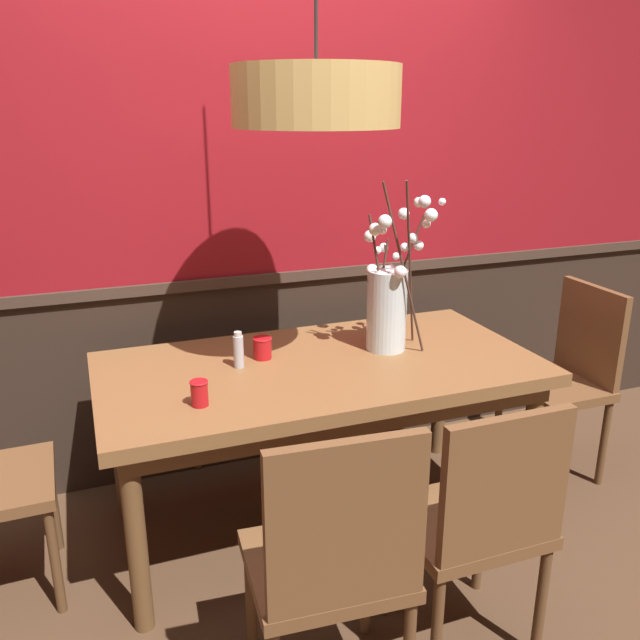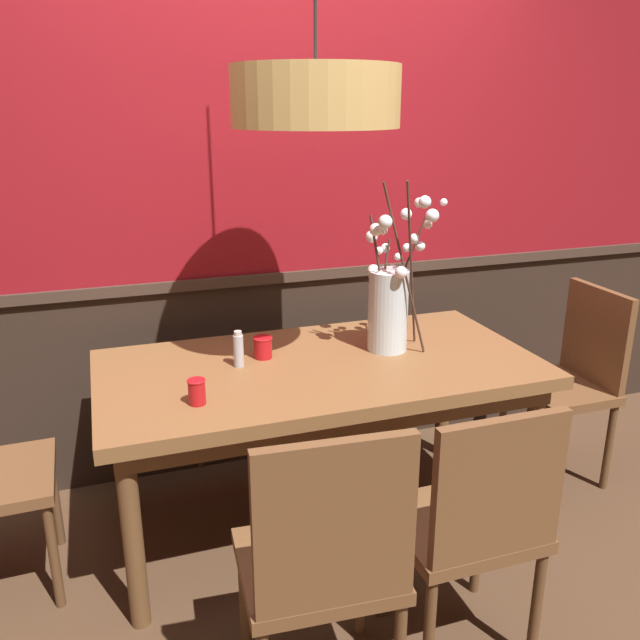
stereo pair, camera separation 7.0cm
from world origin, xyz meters
name	(u,v)px [view 1 (the left image)]	position (x,y,z in m)	size (l,w,h in m)	color
ground_plane	(320,521)	(0.00, 0.00, 0.00)	(24.00, 24.00, 0.00)	#4C3321
back_wall	(269,174)	(0.00, 0.69, 1.45)	(5.09, 0.14, 2.93)	#2D2119
dining_table	(320,382)	(0.00, 0.00, 0.67)	(1.78, 0.91, 0.76)	brown
chair_near_side_right	(479,517)	(0.22, -0.85, 0.52)	(0.45, 0.41, 0.93)	brown
chair_far_side_right	(316,337)	(0.31, 0.89, 0.53)	(0.44, 0.45, 0.95)	brown
chair_head_east_end	(568,370)	(1.29, 0.00, 0.54)	(0.40, 0.44, 0.95)	brown
chair_far_side_left	(217,351)	(-0.25, 0.90, 0.52)	(0.47, 0.44, 0.92)	brown
chair_near_side_left	(334,558)	(-0.30, -0.90, 0.54)	(0.49, 0.45, 0.97)	brown
vase_with_blossoms	(388,304)	(0.33, 0.05, 0.96)	(0.31, 0.37, 0.73)	silver
candle_holder_nearer_center	(262,348)	(-0.21, 0.13, 0.80)	(0.08, 0.08, 0.09)	red
candle_holder_nearer_edge	(199,393)	(-0.53, -0.23, 0.80)	(0.07, 0.07, 0.09)	red
condiment_bottle	(238,351)	(-0.32, 0.07, 0.83)	(0.04, 0.04, 0.15)	#ADADB2
pendant_lamp	(316,97)	(-0.04, -0.07, 1.79)	(0.60, 0.60, 1.24)	tan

